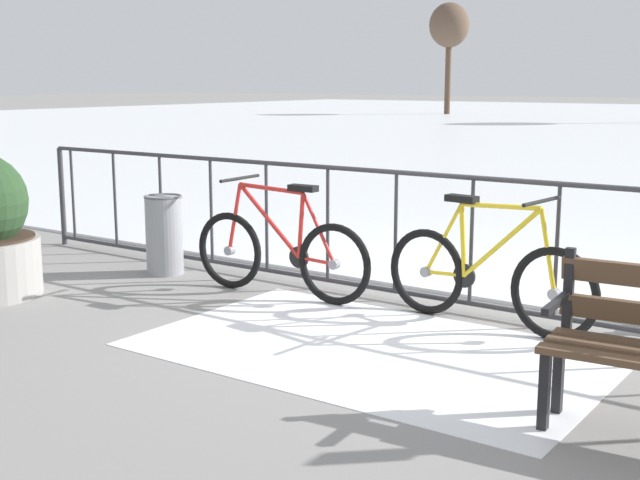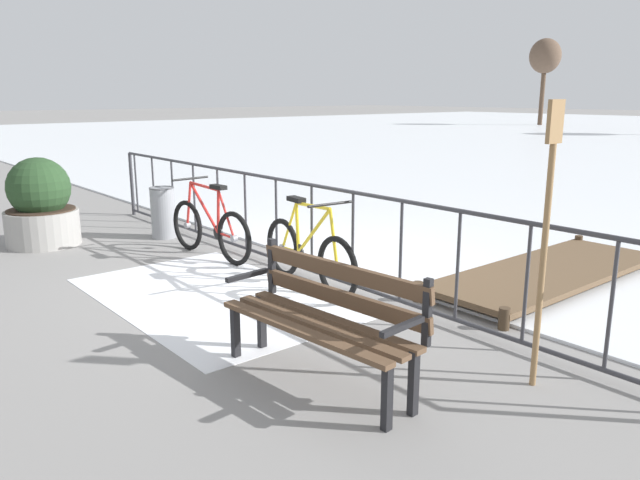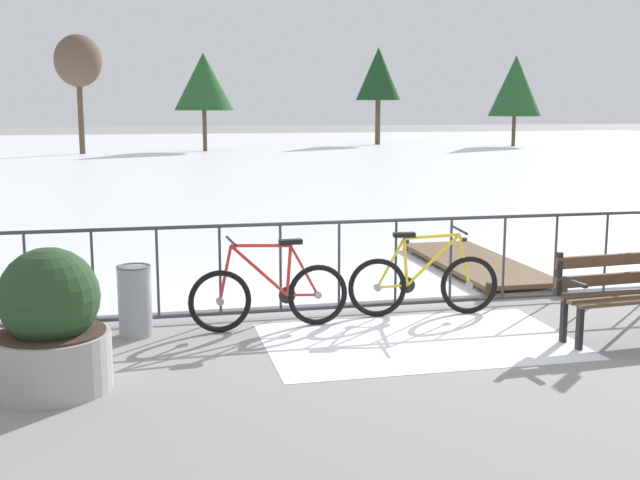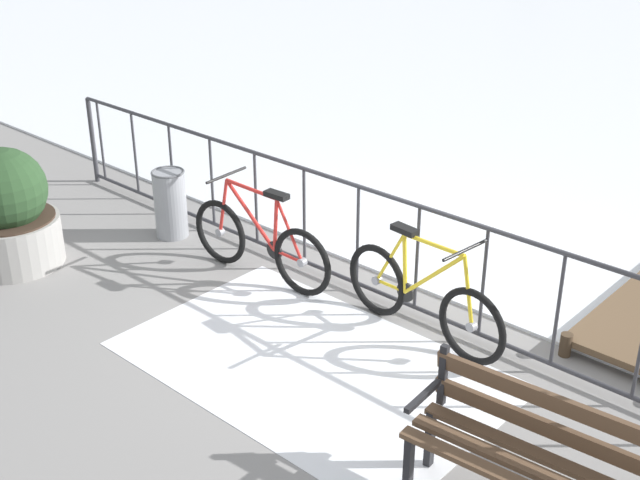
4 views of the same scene
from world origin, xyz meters
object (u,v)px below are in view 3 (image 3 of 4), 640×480
object	(u,v)px
bicycle_second	(270,295)
park_bench	(632,288)
planter_with_shrub	(51,326)
bicycle_near_railing	(423,283)
trash_bin	(135,300)

from	to	relation	value
bicycle_second	park_bench	size ratio (longest dim) A/B	1.05
planter_with_shrub	bicycle_near_railing	bearing A→B (deg)	22.59
park_bench	trash_bin	bearing A→B (deg)	166.99
bicycle_near_railing	planter_with_shrub	bearing A→B (deg)	-157.41
bicycle_second	trash_bin	distance (m)	1.39
park_bench	planter_with_shrub	xyz separation A→B (m)	(-5.57, -0.32, 0.03)
bicycle_near_railing	planter_with_shrub	xyz separation A→B (m)	(-3.80, -1.58, 0.17)
bicycle_second	park_bench	bearing A→B (deg)	-17.25
park_bench	bicycle_near_railing	bearing A→B (deg)	144.43
bicycle_near_railing	planter_with_shrub	world-z (taller)	planter_with_shrub
bicycle_second	trash_bin	size ratio (longest dim) A/B	2.34
bicycle_second	trash_bin	xyz separation A→B (m)	(-1.38, 0.04, 0.00)
bicycle_second	planter_with_shrub	size ratio (longest dim) A/B	1.43
planter_with_shrub	trash_bin	bearing A→B (deg)	65.64
bicycle_near_railing	bicycle_second	size ratio (longest dim) A/B	1.00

